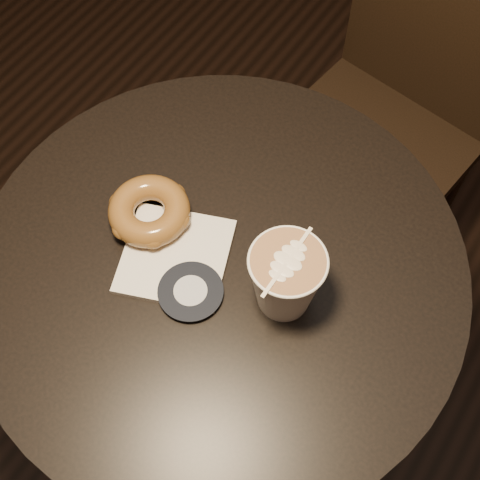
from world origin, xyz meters
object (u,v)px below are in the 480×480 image
Objects in this scene: chair at (403,90)px; latte_cup at (286,280)px; cafe_table at (223,318)px; pastry_bag at (175,256)px; doughnut at (149,211)px.

latte_cup is at bearing -74.93° from chair.
cafe_table is 0.62m from chair.
cafe_table is at bearing -84.43° from chair.
pastry_bag is at bearing -169.28° from latte_cup.
cafe_table is 5.17× the size of pastry_bag.
latte_cup reaches higher than doughnut.
doughnut is (-0.14, -0.62, 0.24)m from chair.
latte_cup is at bearing -10.64° from pastry_bag.
latte_cup is at bearing 0.20° from doughnut.
cafe_table is 6.71× the size of latte_cup.
chair is (0.02, 0.62, -0.01)m from cafe_table.
doughnut is at bearing 178.91° from cafe_table.
chair is 0.68m from doughnut.
doughnut is (-0.12, 0.00, 0.23)m from cafe_table.
pastry_bag is 1.24× the size of doughnut.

